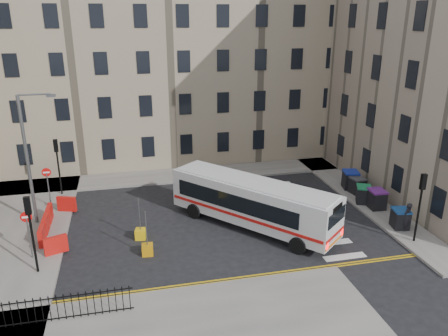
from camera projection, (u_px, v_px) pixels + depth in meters
name	position (u px, v px, depth m)	size (l,w,h in m)	color
ground	(245.00, 217.00, 28.43)	(120.00, 120.00, 0.00)	black
pavement_north	(144.00, 178.00, 35.03)	(36.00, 3.20, 0.15)	slate
pavement_east	(342.00, 183.00, 34.00)	(2.40, 26.00, 0.15)	slate
pavement_west	(17.00, 232.00, 26.34)	(6.00, 22.00, 0.15)	slate
terrace_north	(122.00, 61.00, 38.33)	(38.30, 10.80, 17.20)	gray
traffic_light_east	(421.00, 197.00, 24.25)	(0.28, 0.22, 4.10)	black
traffic_light_nw	(57.00, 158.00, 30.90)	(0.28, 0.22, 4.10)	black
traffic_light_sw	(30.00, 223.00, 21.24)	(0.28, 0.22, 4.10)	black
streetlamp	(27.00, 159.00, 26.06)	(0.50, 0.22, 8.14)	#595B5E
no_entry_north	(47.00, 179.00, 29.21)	(0.60, 0.08, 3.00)	#595B5E
no_entry_south	(28.00, 225.00, 22.78)	(0.60, 0.08, 3.00)	#595B5E
roadworks_barriers	(52.00, 223.00, 26.15)	(1.66, 6.26, 1.00)	red
iron_railings	(38.00, 311.00, 18.24)	(7.80, 0.04, 1.20)	black
bus	(252.00, 201.00, 26.63)	(8.86, 9.86, 2.95)	silver
wheelie_bin_a	(400.00, 218.00, 26.56)	(1.14, 1.25, 1.20)	black
wheelie_bin_b	(377.00, 199.00, 29.24)	(1.09, 1.24, 1.29)	black
wheelie_bin_c	(363.00, 194.00, 30.10)	(1.33, 1.40, 1.21)	black
wheelie_bin_d	(357.00, 185.00, 31.71)	(1.06, 1.18, 1.18)	black
wheelie_bin_e	(350.00, 180.00, 32.59)	(1.31, 1.43, 1.35)	black
pedestrian	(407.00, 217.00, 26.08)	(0.65, 0.43, 1.79)	black
bollard_yellow	(141.00, 234.00, 25.61)	(0.60, 0.60, 0.60)	#E2B30C
bollard_chevron	(148.00, 250.00, 23.90)	(0.60, 0.60, 0.60)	#BE7E0B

